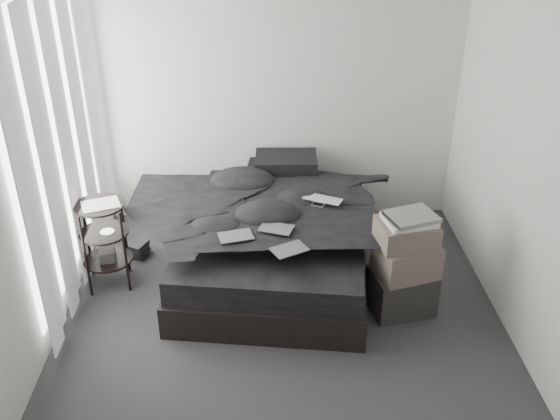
{
  "coord_description": "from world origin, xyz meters",
  "views": [
    {
      "loc": [
        -0.15,
        -3.76,
        3.27
      ],
      "look_at": [
        0.0,
        0.8,
        0.75
      ],
      "focal_mm": 40.0,
      "sensor_mm": 36.0,
      "label": 1
    }
  ],
  "objects_px": {
    "bed": "(276,256)",
    "laptop": "(321,195)",
    "box_lower": "(401,291)",
    "side_stand": "(106,245)"
  },
  "relations": [
    {
      "from": "bed",
      "to": "laptop",
      "type": "distance_m",
      "value": 0.74
    },
    {
      "from": "bed",
      "to": "box_lower",
      "type": "height_order",
      "value": "box_lower"
    },
    {
      "from": "side_stand",
      "to": "box_lower",
      "type": "height_order",
      "value": "side_stand"
    },
    {
      "from": "side_stand",
      "to": "box_lower",
      "type": "bearing_deg",
      "value": -10.48
    },
    {
      "from": "laptop",
      "to": "box_lower",
      "type": "bearing_deg",
      "value": -18.51
    },
    {
      "from": "bed",
      "to": "side_stand",
      "type": "relative_size",
      "value": 2.7
    },
    {
      "from": "bed",
      "to": "laptop",
      "type": "relative_size",
      "value": 6.24
    },
    {
      "from": "bed",
      "to": "box_lower",
      "type": "xyz_separation_m",
      "value": [
        1.03,
        -0.61,
        0.04
      ]
    },
    {
      "from": "bed",
      "to": "side_stand",
      "type": "distance_m",
      "value": 1.51
    },
    {
      "from": "laptop",
      "to": "box_lower",
      "type": "distance_m",
      "value": 1.06
    }
  ]
}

